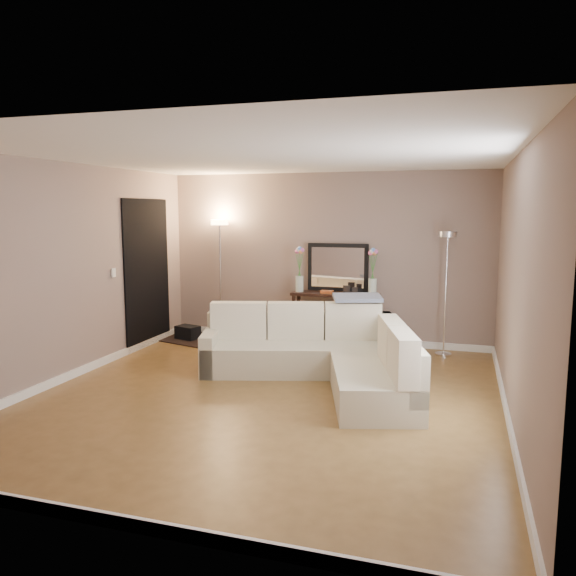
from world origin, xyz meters
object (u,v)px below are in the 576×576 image
(sectional_sofa, at_px, (325,354))
(floor_lamp_unlit, at_px, (447,269))
(console_table, at_px, (330,316))
(floor_lamp_lit, at_px, (220,255))

(sectional_sofa, relative_size, floor_lamp_unlit, 1.70)
(console_table, bearing_deg, floor_lamp_unlit, -3.19)
(sectional_sofa, relative_size, floor_lamp_lit, 1.57)
(console_table, relative_size, floor_lamp_unlit, 0.75)
(sectional_sofa, bearing_deg, floor_lamp_lit, 140.34)
(floor_lamp_lit, relative_size, floor_lamp_unlit, 1.08)
(console_table, xyz_separation_m, floor_lamp_unlit, (1.67, -0.09, 0.78))
(sectional_sofa, distance_m, console_table, 1.74)
(sectional_sofa, distance_m, floor_lamp_unlit, 2.28)
(console_table, bearing_deg, floor_lamp_lit, 177.20)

